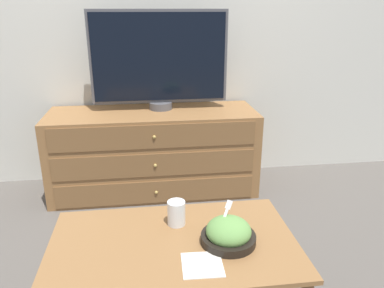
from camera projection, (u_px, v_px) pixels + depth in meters
The scene contains 8 objects.
ground_plane at pixel (163, 173), 3.22m from camera, with size 12.00×12.00×0.00m, color #56514C.
wall_back at pixel (159, 13), 2.80m from camera, with size 12.00×0.05×2.60m.
dresser at pixel (154, 152), 2.83m from camera, with size 1.52×0.54×0.62m.
tv at pixel (159, 60), 2.69m from camera, with size 0.99×0.17×0.71m.
coffee_table at pixel (174, 254), 1.54m from camera, with size 1.00×0.60×0.45m.
takeout_bowl at pixel (228, 233), 1.50m from camera, with size 0.22×0.22×0.16m.
drink_cup at pixel (176, 214), 1.63m from camera, with size 0.08×0.08×0.11m.
napkin at pixel (202, 265), 1.38m from camera, with size 0.16×0.16×0.00m.
Camera 1 is at (-0.14, -2.95, 1.34)m, focal length 35.00 mm.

